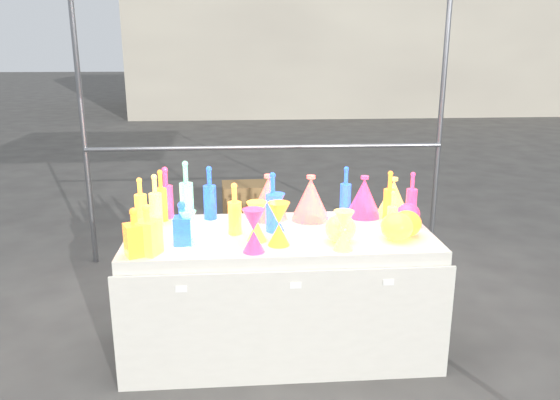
{
  "coord_description": "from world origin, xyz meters",
  "views": [
    {
      "loc": [
        -0.24,
        -3.07,
        1.82
      ],
      "look_at": [
        0.0,
        0.0,
        0.95
      ],
      "focal_mm": 35.0,
      "sensor_mm": 36.0,
      "label": 1
    }
  ],
  "objects": [
    {
      "name": "hourglass_0",
      "position": [
        -0.02,
        -0.21,
        0.87
      ],
      "size": [
        0.13,
        0.13,
        0.25
      ],
      "primitive_type": null,
      "rotation": [
        0.0,
        0.0,
        0.06
      ],
      "color": "gold",
      "rests_on": "display_table"
    },
    {
      "name": "bottle_5",
      "position": [
        -0.57,
        0.26,
        0.94
      ],
      "size": [
        0.11,
        0.11,
        0.39
      ],
      "primitive_type": null,
      "rotation": [
        0.0,
        0.0,
        0.35
      ],
      "color": "#B82472",
      "rests_on": "display_table"
    },
    {
      "name": "bottle_11",
      "position": [
        0.65,
        -0.09,
        0.88
      ],
      "size": [
        0.06,
        0.06,
        0.27
      ],
      "primitive_type": null,
      "rotation": [
        0.0,
        0.0,
        0.06
      ],
      "color": "#147D69",
      "rests_on": "display_table"
    },
    {
      "name": "hourglass_1",
      "position": [
        -0.17,
        -0.31,
        0.87
      ],
      "size": [
        0.14,
        0.14,
        0.24
      ],
      "primitive_type": null,
      "rotation": [
        0.0,
        0.0,
        0.16
      ],
      "color": "blue",
      "rests_on": "display_table"
    },
    {
      "name": "hourglass_2",
      "position": [
        0.32,
        -0.31,
        0.86
      ],
      "size": [
        0.13,
        0.13,
        0.22
      ],
      "primitive_type": null,
      "rotation": [
        0.0,
        0.0,
        -0.26
      ],
      "color": "#147D69",
      "rests_on": "display_table"
    },
    {
      "name": "display_table",
      "position": [
        0.0,
        -0.01,
        0.37
      ],
      "size": [
        1.84,
        0.83,
        0.75
      ],
      "color": "silver",
      "rests_on": "ground"
    },
    {
      "name": "globe_3",
      "position": [
        0.81,
        0.09,
        0.81
      ],
      "size": [
        0.18,
        0.18,
        0.12
      ],
      "primitive_type": null,
      "rotation": [
        0.0,
        0.0,
        0.28
      ],
      "color": "blue",
      "rests_on": "display_table"
    },
    {
      "name": "decanter_2",
      "position": [
        -0.56,
        -0.16,
        0.87
      ],
      "size": [
        0.1,
        0.1,
        0.25
      ],
      "primitive_type": null,
      "rotation": [
        0.0,
        0.0,
        -0.01
      ],
      "color": "#167943",
      "rests_on": "display_table"
    },
    {
      "name": "bottle_7",
      "position": [
        -0.04,
        0.06,
        0.93
      ],
      "size": [
        0.1,
        0.1,
        0.35
      ],
      "primitive_type": null,
      "rotation": [
        0.0,
        0.0,
        0.2
      ],
      "color": "#167943",
      "rests_on": "display_table"
    },
    {
      "name": "bottle_2",
      "position": [
        -0.73,
        0.29,
        0.92
      ],
      "size": [
        0.07,
        0.07,
        0.33
      ],
      "primitive_type": null,
      "rotation": [
        0.0,
        0.0,
        0.0
      ],
      "color": "gold",
      "rests_on": "display_table"
    },
    {
      "name": "lampshade_3",
      "position": [
        0.76,
        0.27,
        0.88
      ],
      "size": [
        0.26,
        0.26,
        0.26
      ],
      "primitive_type": null,
      "rotation": [
        0.0,
        0.0,
        -0.2
      ],
      "color": "#147D69",
      "rests_on": "display_table"
    },
    {
      "name": "bottle_0",
      "position": [
        -0.85,
        0.25,
        0.9
      ],
      "size": [
        0.09,
        0.09,
        0.29
      ],
      "primitive_type": null,
      "rotation": [
        0.0,
        0.0,
        0.16
      ],
      "color": "red",
      "rests_on": "display_table"
    },
    {
      "name": "bottle_4",
      "position": [
        -0.75,
        0.18,
        0.91
      ],
      "size": [
        0.08,
        0.08,
        0.33
      ],
      "primitive_type": null,
      "rotation": [
        0.0,
        0.0,
        0.06
      ],
      "color": "#147D69",
      "rests_on": "display_table"
    },
    {
      "name": "hourglass_3",
      "position": [
        -0.52,
        -0.16,
        0.85
      ],
      "size": [
        0.11,
        0.11,
        0.19
      ],
      "primitive_type": null,
      "rotation": [
        0.0,
        0.0,
        -0.15
      ],
      "color": "#B82472",
      "rests_on": "display_table"
    },
    {
      "name": "decanter_0",
      "position": [
        -0.72,
        -0.29,
        0.89
      ],
      "size": [
        0.15,
        0.15,
        0.28
      ],
      "primitive_type": null,
      "rotation": [
        0.0,
        0.0,
        -0.42
      ],
      "color": "red",
      "rests_on": "display_table"
    },
    {
      "name": "hourglass_5",
      "position": [
        -0.03,
        0.03,
        0.87
      ],
      "size": [
        0.15,
        0.15,
        0.23
      ],
      "primitive_type": null,
      "rotation": [
        0.0,
        0.0,
        -0.42
      ],
      "color": "#167943",
      "rests_on": "display_table"
    },
    {
      "name": "cardboard_box_closed",
      "position": [
        -0.14,
        2.63,
        0.2
      ],
      "size": [
        0.56,
        0.42,
        0.4
      ],
      "primitive_type": "cube",
      "rotation": [
        0.0,
        0.0,
        0.05
      ],
      "color": "#987345",
      "rests_on": "ground"
    },
    {
      "name": "bottle_3",
      "position": [
        -0.7,
        0.35,
        0.92
      ],
      "size": [
        0.1,
        0.1,
        0.34
      ],
      "primitive_type": null,
      "rotation": [
        0.0,
        0.0,
        -0.23
      ],
      "color": "blue",
      "rests_on": "display_table"
    },
    {
      "name": "lampshade_0",
      "position": [
        0.21,
        0.24,
        0.89
      ],
      "size": [
        0.27,
        0.27,
        0.29
      ],
      "primitive_type": null,
      "rotation": [
        0.0,
        0.0,
        -0.08
      ],
      "color": "yellow",
      "rests_on": "display_table"
    },
    {
      "name": "hourglass_4",
      "position": [
        -0.14,
        -0.13,
        0.86
      ],
      "size": [
        0.14,
        0.14,
        0.23
      ],
      "primitive_type": null,
      "rotation": [
        0.0,
        0.0,
        -0.26
      ],
      "color": "red",
      "rests_on": "display_table"
    },
    {
      "name": "decanter_1",
      "position": [
        -0.79,
        -0.31,
        0.88
      ],
      "size": [
        0.14,
        0.14,
        0.26
      ],
      "primitive_type": null,
      "rotation": [
        0.0,
        0.0,
        0.42
      ],
      "color": "gold",
      "rests_on": "display_table"
    },
    {
      "name": "lampshade_1",
      "position": [
        -0.05,
        0.28,
        0.89
      ],
      "size": [
        0.3,
        0.3,
        0.29
      ],
      "primitive_type": null,
      "rotation": [
        0.0,
        0.0,
        0.24
      ],
      "color": "yellow",
      "rests_on": "display_table"
    },
    {
      "name": "background_building",
      "position": [
        4.0,
        14.0,
        3.0
      ],
      "size": [
        14.0,
        6.0,
        6.0
      ],
      "primitive_type": "cube",
      "color": "beige",
      "rests_on": "ground"
    },
    {
      "name": "bottle_8",
      "position": [
        0.46,
        0.34,
        0.91
      ],
      "size": [
        0.08,
        0.08,
        0.32
      ],
      "primitive_type": null,
      "rotation": [
        0.0,
        0.0,
        -0.08
      ],
      "color": "#167943",
      "rests_on": "display_table"
    },
    {
      "name": "globe_2",
      "position": [
        0.73,
        -0.12,
        0.82
      ],
      "size": [
        0.2,
        0.2,
        0.13
      ],
      "primitive_type": null,
      "rotation": [
        0.0,
        0.0,
        0.24
      ],
      "color": "gold",
      "rests_on": "display_table"
    },
    {
      "name": "ground",
      "position": [
        0.0,
        0.0,
        0.0
      ],
      "size": [
        80.0,
        80.0,
        0.0
      ],
      "primitive_type": "plane",
      "color": "#5F5D58",
      "rests_on": "ground"
    },
    {
      "name": "globe_0",
      "position": [
        0.65,
        -0.19,
        0.82
      ],
      "size": [
        0.23,
        0.23,
        0.15
      ],
      "primitive_type": null,
      "rotation": [
        0.0,
        0.0,
        0.35
      ],
      "color": "red",
      "rests_on": "display_table"
    },
    {
      "name": "lampshade_2",
      "position": [
        0.57,
        0.28,
        0.88
      ],
      "size": [
        0.3,
        0.3,
        0.27
      ],
      "primitive_type": null,
      "rotation": [
        0.0,
        0.0,
        -0.37
      ],
      "color": "blue",
      "rests_on": "display_table"
    },
    {
      "name": "bottle_1",
      "position": [
        -0.42,
        0.3,
        0.92
      ],
      "size": [
        0.1,
        0.1,
        0.34
      ],
      "primitive_type": null,
      "rotation": [
        0.0,
        0.0,
        -0.22
      ],
      "color": "#167943",
      "rests_on": "display_table"
    },
    {
      "name": "globe_1",
      "position": [
        0.33,
        -0.19,
        0.82
      ],
      "size": [
        0.2,
        0.2,
        0.14
      ],
      "primitive_type": null,
      "rotation": [
        0.0,
        0.0,
        -0.17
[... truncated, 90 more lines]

